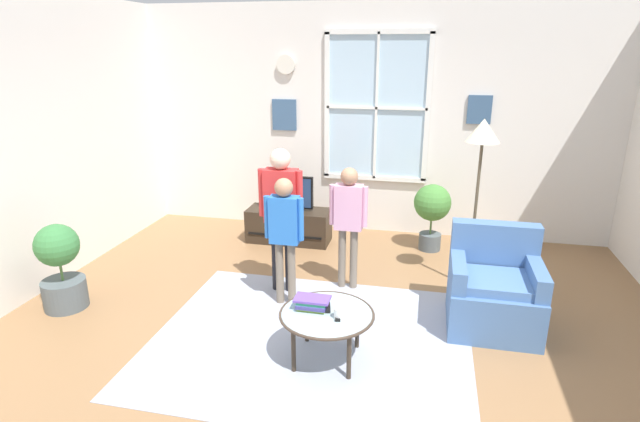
% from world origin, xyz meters
% --- Properties ---
extents(ground_plane, '(6.56, 5.99, 0.02)m').
position_xyz_m(ground_plane, '(0.00, 0.00, -0.01)').
color(ground_plane, olive).
extents(back_wall, '(5.96, 0.17, 2.89)m').
position_xyz_m(back_wall, '(0.00, 2.75, 1.45)').
color(back_wall, silver).
rests_on(back_wall, ground_plane).
extents(area_rug, '(2.65, 2.21, 0.01)m').
position_xyz_m(area_rug, '(-0.13, -0.10, 0.00)').
color(area_rug, '#999EAD').
rests_on(area_rug, ground_plane).
extents(tv_stand, '(1.04, 0.42, 0.42)m').
position_xyz_m(tv_stand, '(-0.93, 2.05, 0.21)').
color(tv_stand, '#2D2319').
rests_on(tv_stand, ground_plane).
extents(television, '(0.63, 0.08, 0.43)m').
position_xyz_m(television, '(-0.93, 2.05, 0.65)').
color(television, '#4C4C4C').
rests_on(television, tv_stand).
extents(armchair, '(0.76, 0.74, 0.87)m').
position_xyz_m(armchair, '(1.37, 0.48, 0.33)').
color(armchair, '#476B9E').
rests_on(armchair, ground_plane).
extents(coffee_table, '(0.74, 0.74, 0.41)m').
position_xyz_m(coffee_table, '(0.05, -0.34, 0.38)').
color(coffee_table, '#99B2B7').
rests_on(coffee_table, ground_plane).
extents(book_stack, '(0.28, 0.18, 0.09)m').
position_xyz_m(book_stack, '(-0.07, -0.29, 0.45)').
color(book_stack, '#90C941').
rests_on(book_stack, coffee_table).
extents(cup, '(0.08, 0.08, 0.09)m').
position_xyz_m(cup, '(0.16, -0.39, 0.45)').
color(cup, white).
rests_on(cup, coffee_table).
extents(remote_near_books, '(0.07, 0.15, 0.02)m').
position_xyz_m(remote_near_books, '(0.05, -0.28, 0.42)').
color(remote_near_books, black).
rests_on(remote_near_books, coffee_table).
extents(remote_near_cup, '(0.06, 0.14, 0.02)m').
position_xyz_m(remote_near_cup, '(0.15, -0.38, 0.42)').
color(remote_near_cup, black).
rests_on(remote_near_cup, coffee_table).
extents(person_pink_shirt, '(0.38, 0.17, 1.26)m').
position_xyz_m(person_pink_shirt, '(0.01, 0.94, 0.79)').
color(person_pink_shirt, '#726656').
rests_on(person_pink_shirt, ground_plane).
extents(person_blue_shirt, '(0.37, 0.17, 1.24)m').
position_xyz_m(person_blue_shirt, '(-0.51, 0.47, 0.78)').
color(person_blue_shirt, '#726656').
rests_on(person_blue_shirt, ground_plane).
extents(person_red_shirt, '(0.44, 0.20, 1.46)m').
position_xyz_m(person_red_shirt, '(-0.62, 0.74, 0.91)').
color(person_red_shirt, black).
rests_on(person_red_shirt, ground_plane).
extents(potted_plant_by_window, '(0.44, 0.44, 0.82)m').
position_xyz_m(potted_plant_by_window, '(0.82, 2.15, 0.53)').
color(potted_plant_by_window, '#4C565B').
rests_on(potted_plant_by_window, ground_plane).
extents(potted_plant_corner, '(0.40, 0.40, 0.83)m').
position_xyz_m(potted_plant_corner, '(-2.53, -0.05, 0.43)').
color(potted_plant_corner, '#4C565B').
rests_on(potted_plant_corner, ground_plane).
extents(floor_lamp, '(0.32, 0.32, 1.72)m').
position_xyz_m(floor_lamp, '(1.22, 1.22, 1.44)').
color(floor_lamp, black).
rests_on(floor_lamp, ground_plane).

